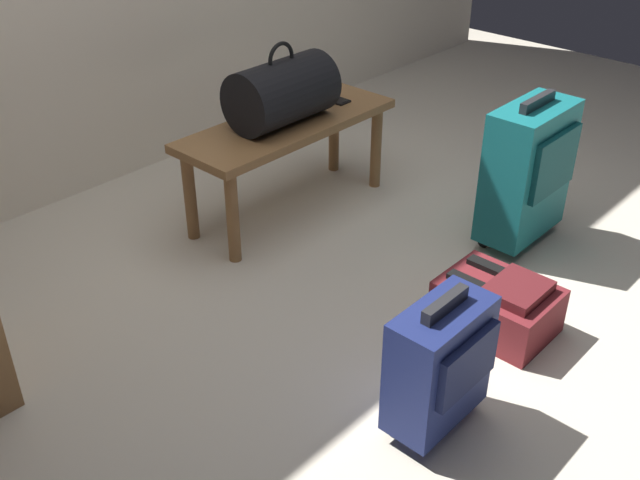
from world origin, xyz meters
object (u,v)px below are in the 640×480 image
(cell_phone, at_px, (334,99))
(suitcase_small_navy, at_px, (440,363))
(bench, at_px, (288,135))
(suitcase_upright_teal, at_px, (528,170))
(duffel_bag_black, at_px, (282,92))
(backpack_maroon, at_px, (498,305))

(cell_phone, xyz_separation_m, suitcase_small_navy, (-0.96, -1.25, -0.19))
(bench, xyz_separation_m, suitcase_upright_teal, (0.45, -0.88, -0.04))
(suitcase_small_navy, bearing_deg, duffel_bag_black, 63.36)
(duffel_bag_black, bearing_deg, suitcase_upright_teal, -61.37)
(bench, relative_size, backpack_maroon, 2.63)
(bench, relative_size, suitcase_upright_teal, 1.60)
(duffel_bag_black, distance_m, suitcase_upright_teal, 1.03)
(duffel_bag_black, xyz_separation_m, suitcase_upright_teal, (0.48, -0.88, -0.23))
(bench, bearing_deg, duffel_bag_black, 180.00)
(suitcase_upright_teal, xyz_separation_m, suitcase_small_navy, (-1.10, -0.36, -0.08))
(duffel_bag_black, bearing_deg, bench, 0.00)
(bench, relative_size, cell_phone, 6.94)
(bench, distance_m, suitcase_upright_teal, 0.99)
(cell_phone, distance_m, suitcase_small_navy, 1.59)
(bench, height_order, cell_phone, cell_phone)
(suitcase_small_navy, bearing_deg, suitcase_upright_teal, 17.89)
(suitcase_small_navy, distance_m, backpack_maroon, 0.57)
(duffel_bag_black, height_order, suitcase_upright_teal, duffel_bag_black)
(cell_phone, relative_size, suitcase_small_navy, 0.31)
(duffel_bag_black, xyz_separation_m, cell_phone, (0.33, 0.01, -0.13))
(bench, xyz_separation_m, cell_phone, (0.31, 0.01, 0.07))
(cell_phone, relative_size, backpack_maroon, 0.38)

